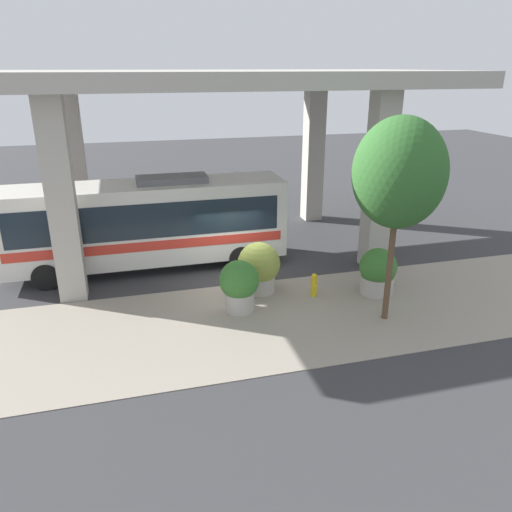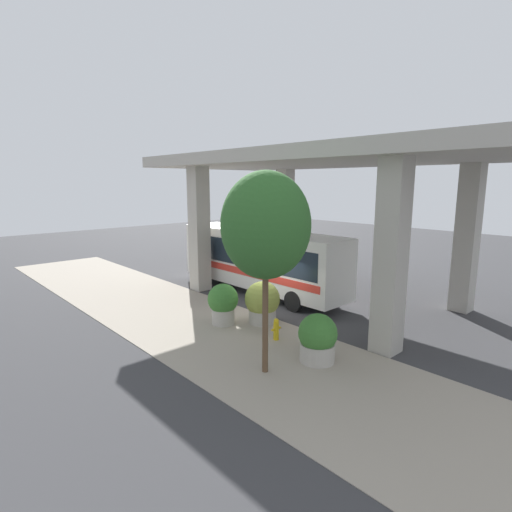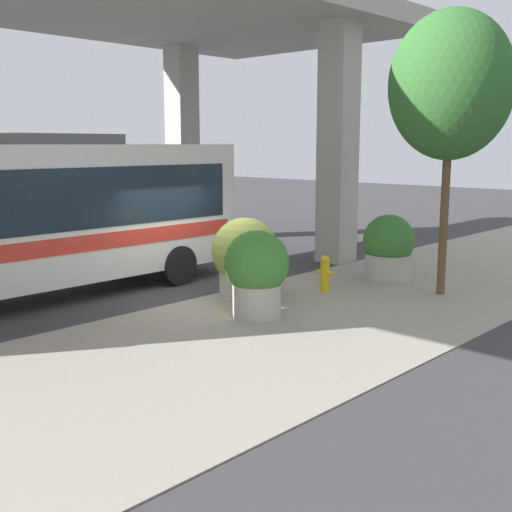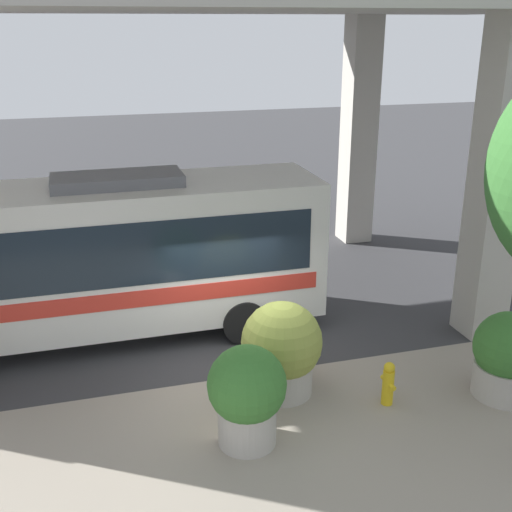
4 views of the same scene
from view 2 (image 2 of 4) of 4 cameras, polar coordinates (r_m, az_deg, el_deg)
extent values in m
plane|color=#38383A|center=(18.70, 1.24, -8.50)|extent=(80.00, 80.00, 0.00)
cube|color=gray|center=(16.88, -6.24, -10.66)|extent=(6.00, 40.00, 0.02)
cube|color=#ADA89E|center=(14.75, 18.70, -0.24)|extent=(0.90, 0.90, 6.96)
cube|color=#ADA89E|center=(22.69, -8.11, 3.78)|extent=(0.90, 0.90, 6.96)
cube|color=#ADA89E|center=(21.11, 27.91, 2.17)|extent=(0.90, 0.90, 6.96)
cube|color=#ADA89E|center=(27.25, 4.12, 4.97)|extent=(0.90, 0.90, 6.96)
cube|color=#ADA89E|center=(20.70, 9.55, 13.59)|extent=(9.40, 19.68, 0.60)
cube|color=silver|center=(22.05, 0.58, -0.27)|extent=(2.42, 10.89, 3.04)
cube|color=#19232D|center=(21.98, 0.58, 0.67)|extent=(2.46, 10.02, 1.34)
cube|color=red|center=(22.17, 0.57, -1.81)|extent=(2.46, 10.34, 0.36)
cube|color=slate|center=(21.03, 2.62, 3.72)|extent=(1.21, 2.72, 0.24)
cylinder|color=black|center=(24.55, -7.48, -2.75)|extent=(0.28, 1.00, 1.00)
cylinder|color=black|center=(25.88, -3.40, -2.00)|extent=(0.28, 1.00, 1.00)
cylinder|color=black|center=(19.21, 5.39, -6.45)|extent=(0.28, 1.00, 1.00)
cylinder|color=black|center=(20.88, 9.55, -5.17)|extent=(0.28, 1.00, 1.00)
cylinder|color=gold|center=(15.84, 2.89, -10.70)|extent=(0.22, 0.22, 0.72)
sphere|color=gold|center=(15.70, 2.91, -9.26)|extent=(0.21, 0.21, 0.21)
cylinder|color=gold|center=(15.70, 2.48, -10.48)|extent=(0.13, 0.10, 0.10)
cylinder|color=gold|center=(15.91, 3.31, -10.20)|extent=(0.13, 0.10, 0.10)
cylinder|color=#ADA89E|center=(14.23, 8.73, -13.45)|extent=(1.20, 1.20, 0.67)
sphere|color=#38722D|center=(13.96, 8.81, -10.82)|extent=(1.34, 1.34, 1.34)
sphere|color=#BF334C|center=(14.08, 9.57, -11.53)|extent=(0.42, 0.42, 0.42)
cylinder|color=#ADA89E|center=(17.66, 0.90, -8.50)|extent=(1.19, 1.19, 0.67)
sphere|color=olive|center=(17.43, 0.91, -6.14)|extent=(1.54, 1.54, 1.54)
sphere|color=#BF334C|center=(17.52, 1.53, -6.93)|extent=(0.42, 0.42, 0.42)
cylinder|color=#ADA89E|center=(17.56, -4.71, -8.48)|extent=(0.99, 0.99, 0.77)
sphere|color=#38722D|center=(17.33, -4.74, -6.13)|extent=(1.33, 1.33, 1.33)
sphere|color=orange|center=(17.40, -4.21, -6.84)|extent=(0.35, 0.35, 0.35)
cylinder|color=brown|center=(12.76, 1.33, -8.25)|extent=(0.19, 0.19, 3.96)
ellipsoid|color=#2D6028|center=(12.16, 1.39, 4.41)|extent=(2.77, 2.77, 3.32)
camera|label=1|loc=(17.20, -59.18, 11.00)|focal=35.00mm
camera|label=3|loc=(22.58, -38.65, 1.63)|focal=45.00mm
camera|label=4|loc=(15.58, -38.55, 10.69)|focal=45.00mm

